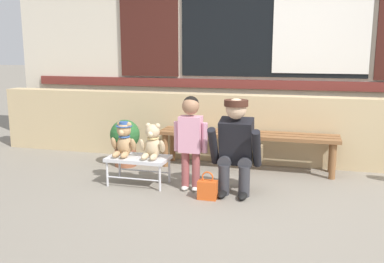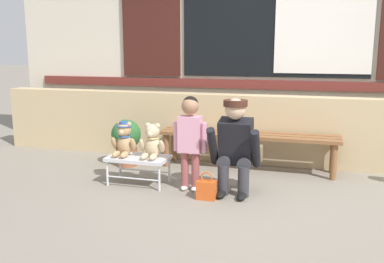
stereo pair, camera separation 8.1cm
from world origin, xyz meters
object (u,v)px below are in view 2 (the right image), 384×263
object	(u,v)px
wooden_bench_long	(248,139)
handbag_on_ground	(206,189)
teddy_bear_plain	(152,142)
teddy_bear_with_hat	(124,139)
child_standing	(190,133)
potted_plant	(126,140)
small_display_bench	(138,160)
adult_crouching	(236,146)

from	to	relation	value
wooden_bench_long	handbag_on_ground	bearing A→B (deg)	-100.28
teddy_bear_plain	handbag_on_ground	bearing A→B (deg)	-20.72
teddy_bear_plain	handbag_on_ground	size ratio (longest dim) A/B	1.34
teddy_bear_with_hat	child_standing	bearing A→B (deg)	-2.71
teddy_bear_with_hat	child_standing	world-z (taller)	child_standing
handbag_on_ground	potted_plant	bearing A→B (deg)	144.69
small_display_bench	child_standing	size ratio (longest dim) A/B	0.67
potted_plant	child_standing	bearing A→B (deg)	-33.40
wooden_bench_long	adult_crouching	world-z (taller)	adult_crouching
teddy_bear_with_hat	adult_crouching	distance (m)	1.20
small_display_bench	child_standing	distance (m)	0.67
adult_crouching	small_display_bench	bearing A→B (deg)	-179.42
teddy_bear_with_hat	teddy_bear_plain	distance (m)	0.32
wooden_bench_long	adult_crouching	bearing A→B (deg)	-88.08
wooden_bench_long	potted_plant	bearing A→B (deg)	-170.38
teddy_bear_with_hat	potted_plant	size ratio (longest dim) A/B	0.64
teddy_bear_plain	handbag_on_ground	world-z (taller)	teddy_bear_plain
adult_crouching	handbag_on_ground	size ratio (longest dim) A/B	3.49
teddy_bear_plain	potted_plant	distance (m)	0.89
small_display_bench	teddy_bear_with_hat	world-z (taller)	teddy_bear_with_hat
small_display_bench	handbag_on_ground	world-z (taller)	small_display_bench
child_standing	handbag_on_ground	distance (m)	0.58
small_display_bench	adult_crouching	xyz separation A→B (m)	(1.04, 0.01, 0.21)
adult_crouching	potted_plant	distance (m)	1.61
wooden_bench_long	child_standing	size ratio (longest dim) A/B	2.19
child_standing	teddy_bear_plain	bearing A→B (deg)	175.33
teddy_bear_with_hat	handbag_on_ground	xyz separation A→B (m)	(0.97, -0.24, -0.38)
teddy_bear_with_hat	handbag_on_ground	bearing A→B (deg)	-14.23
adult_crouching	potted_plant	size ratio (longest dim) A/B	1.67
small_display_bench	teddy_bear_plain	bearing A→B (deg)	0.51
small_display_bench	potted_plant	distance (m)	0.78
wooden_bench_long	handbag_on_ground	world-z (taller)	wooden_bench_long
adult_crouching	potted_plant	world-z (taller)	adult_crouching
small_display_bench	teddy_bear_plain	world-z (taller)	teddy_bear_plain
teddy_bear_plain	child_standing	world-z (taller)	child_standing
teddy_bear_plain	potted_plant	world-z (taller)	teddy_bear_plain
small_display_bench	child_standing	world-z (taller)	child_standing
small_display_bench	teddy_bear_plain	distance (m)	0.25
wooden_bench_long	small_display_bench	xyz separation A→B (m)	(-1.01, -0.88, -0.11)
teddy_bear_with_hat	handbag_on_ground	world-z (taller)	teddy_bear_with_hat
wooden_bench_long	teddy_bear_plain	size ratio (longest dim) A/B	5.78
adult_crouching	teddy_bear_with_hat	bearing A→B (deg)	-179.60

